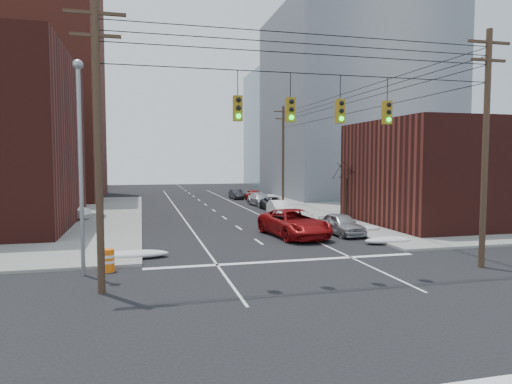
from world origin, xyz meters
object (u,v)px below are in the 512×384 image
parked_car_a (341,224)px  parked_car_b (280,209)px  red_pickup (294,223)px  parked_car_c (274,204)px  parked_car_f (236,194)px  lot_car_d (16,210)px  lot_car_a (63,211)px  parked_car_e (254,195)px  lot_car_b (44,207)px  parked_car_d (261,200)px  construction_barrel (108,260)px

parked_car_a → parked_car_b: size_ratio=0.96×
red_pickup → parked_car_a: bearing=-8.3°
parked_car_c → parked_car_f: 13.86m
parked_car_f → lot_car_d: size_ratio=0.94×
lot_car_a → parked_car_c: bearing=-56.3°
parked_car_c → parked_car_e: parked_car_e is taller
parked_car_e → parked_car_f: bearing=114.5°
parked_car_e → lot_car_a: lot_car_a is taller
lot_car_a → lot_car_b: 3.73m
red_pickup → parked_car_f: bearing=78.5°
lot_car_a → parked_car_d: bearing=-43.7°
lot_car_d → parked_car_a: bearing=-127.4°
parked_car_c → lot_car_d: 23.18m
parked_car_d → parked_car_e: (0.71, 6.00, -0.00)m
lot_car_b → lot_car_d: 2.47m
lot_car_a → construction_barrel: lot_car_a is taller
parked_car_b → parked_car_d: parked_car_b is taller
parked_car_a → parked_car_d: parked_car_a is taller
parked_car_a → parked_car_d: bearing=85.2°
parked_car_c → red_pickup: bearing=-100.7°
parked_car_b → lot_car_d: 22.25m
parked_car_c → parked_car_f: size_ratio=1.23×
parked_car_c → construction_barrel: bearing=-121.9°
parked_car_f → construction_barrel: parked_car_f is taller
parked_car_a → parked_car_e: bearing=83.4°
parked_car_f → parked_car_d: bearing=-86.9°
parked_car_e → lot_car_d: bearing=-152.0°
parked_car_d → parked_car_f: 9.29m
red_pickup → lot_car_d: bearing=138.9°
parked_car_e → construction_barrel: 36.09m
parked_car_c → lot_car_d: bearing=-173.8°
parked_car_b → parked_car_e: (1.60, 16.24, -0.06)m
parked_car_e → construction_barrel: parked_car_e is taller
parked_car_a → parked_car_e: parked_car_a is taller
parked_car_e → red_pickup: bearing=-98.4°
red_pickup → lot_car_b: bearing=133.1°
parked_car_b → parked_car_c: (1.13, 5.67, -0.09)m
parked_car_b → parked_car_e: 16.32m
red_pickup → parked_car_d: 20.26m
parked_car_c → lot_car_d: lot_car_d is taller
parked_car_d → lot_car_a: lot_car_a is taller
parked_car_a → lot_car_d: 26.79m
lot_car_b → construction_barrel: lot_car_b is taller
red_pickup → parked_car_a: (3.31, -0.06, -0.16)m
lot_car_a → lot_car_d: 4.17m
parked_car_f → lot_car_a: (-18.18, -17.47, 0.25)m
parked_car_f → lot_car_b: size_ratio=0.73×
parked_car_a → lot_car_d: bearing=144.2°
parked_car_f → construction_barrel: 38.53m
parked_car_b → lot_car_d: lot_car_d is taller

